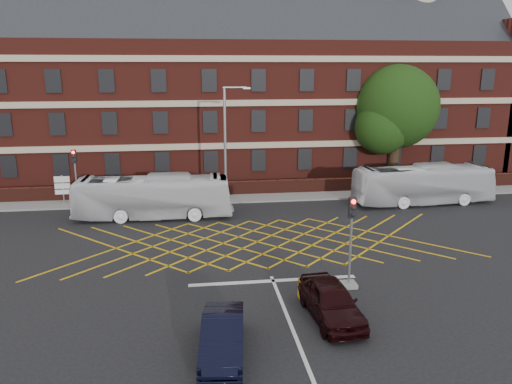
{
  "coord_description": "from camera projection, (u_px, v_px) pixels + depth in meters",
  "views": [
    {
      "loc": [
        -3.73,
        -25.13,
        9.91
      ],
      "look_at": [
        -0.15,
        1.5,
        3.12
      ],
      "focal_mm": 35.0,
      "sensor_mm": 36.0,
      "label": 1
    }
  ],
  "objects": [
    {
      "name": "street_lamp",
      "position": [
        226.0,
        170.0,
        34.66
      ],
      "size": [
        2.25,
        1.0,
        8.6
      ],
      "color": "slate",
      "rests_on": "ground"
    },
    {
      "name": "centre_line",
      "position": [
        304.0,
        358.0,
        17.45
      ],
      "size": [
        0.15,
        14.0,
        0.02
      ],
      "primitive_type": "cube",
      "color": "silver",
      "rests_on": "ground"
    },
    {
      "name": "deciduous_tree",
      "position": [
        396.0,
        113.0,
        42.53
      ],
      "size": [
        7.43,
        7.09,
        10.11
      ],
      "color": "black",
      "rests_on": "ground"
    },
    {
      "name": "victorian_building",
      "position": [
        231.0,
        89.0,
        46.31
      ],
      "size": [
        51.0,
        12.17,
        20.4
      ],
      "color": "#5B1E17",
      "rests_on": "ground"
    },
    {
      "name": "bus_right",
      "position": [
        423.0,
        184.0,
        36.74
      ],
      "size": [
        10.54,
        2.95,
        2.91
      ],
      "primitive_type": "imported",
      "rotation": [
        0.0,
        0.0,
        1.62
      ],
      "color": "silver",
      "rests_on": "ground"
    },
    {
      "name": "utility_cabinet",
      "position": [
        304.0,
        289.0,
        21.9
      ],
      "size": [
        0.45,
        0.44,
        0.84
      ],
      "primitive_type": "cube",
      "color": "#C58B0B",
      "rests_on": "ground"
    },
    {
      "name": "direction_signs",
      "position": [
        62.0,
        186.0,
        36.53
      ],
      "size": [
        1.1,
        0.16,
        2.2
      ],
      "color": "gray",
      "rests_on": "ground"
    },
    {
      "name": "traffic_light_far",
      "position": [
        77.0,
        185.0,
        35.23
      ],
      "size": [
        0.7,
        0.7,
        4.27
      ],
      "color": "slate",
      "rests_on": "ground"
    },
    {
      "name": "stop_line",
      "position": [
        273.0,
        281.0,
        23.69
      ],
      "size": [
        8.0,
        0.3,
        0.02
      ],
      "primitive_type": "cube",
      "color": "silver",
      "rests_on": "ground"
    },
    {
      "name": "box_junction_hatching",
      "position": [
        257.0,
        242.0,
        28.98
      ],
      "size": [
        8.22,
        8.22,
        0.02
      ],
      "primitive_type": "cube",
      "rotation": [
        0.0,
        0.0,
        0.79
      ],
      "color": "#CC990C",
      "rests_on": "ground"
    },
    {
      "name": "car_maroon",
      "position": [
        331.0,
        301.0,
        20.03
      ],
      "size": [
        2.1,
        4.54,
        1.51
      ],
      "primitive_type": "imported",
      "rotation": [
        0.0,
        0.0,
        0.07
      ],
      "color": "black",
      "rests_on": "ground"
    },
    {
      "name": "traffic_light_near",
      "position": [
        350.0,
        251.0,
        22.65
      ],
      "size": [
        0.7,
        0.7,
        4.27
      ],
      "color": "slate",
      "rests_on": "ground"
    },
    {
      "name": "car_navy",
      "position": [
        222.0,
        336.0,
        17.54
      ],
      "size": [
        1.92,
        4.34,
        1.38
      ],
      "primitive_type": "imported",
      "rotation": [
        0.0,
        0.0,
        -0.11
      ],
      "color": "black",
      "rests_on": "ground"
    },
    {
      "name": "bus_left",
      "position": [
        153.0,
        197.0,
        33.26
      ],
      "size": [
        10.52,
        2.87,
        2.91
      ],
      "primitive_type": "imported",
      "rotation": [
        0.0,
        0.0,
        1.53
      ],
      "color": "silver",
      "rests_on": "ground"
    },
    {
      "name": "ground",
      "position": [
        262.0,
        254.0,
        27.06
      ],
      "size": [
        120.0,
        120.0,
        0.0
      ],
      "primitive_type": "plane",
      "color": "black",
      "rests_on": "ground"
    },
    {
      "name": "far_pavement",
      "position": [
        240.0,
        197.0,
        38.57
      ],
      "size": [
        60.0,
        3.0,
        0.12
      ],
      "primitive_type": "cube",
      "color": "slate",
      "rests_on": "ground"
    },
    {
      "name": "boundary_wall",
      "position": [
        239.0,
        188.0,
        39.41
      ],
      "size": [
        56.0,
        0.5,
        1.1
      ],
      "primitive_type": "cube",
      "color": "#461A12",
      "rests_on": "ground"
    }
  ]
}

